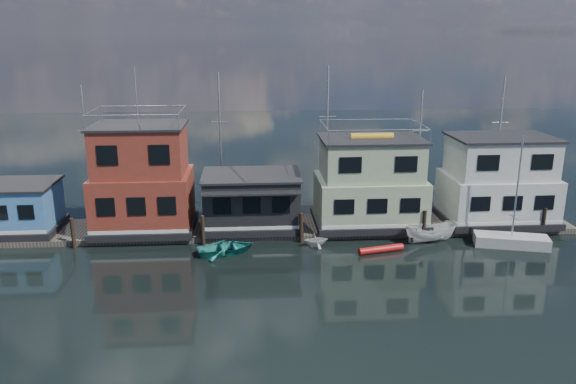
{
  "coord_description": "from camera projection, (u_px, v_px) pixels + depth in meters",
  "views": [
    {
      "loc": [
        -0.58,
        -28.59,
        14.61
      ],
      "look_at": [
        2.26,
        12.0,
        3.0
      ],
      "focal_mm": 35.0,
      "sensor_mm": 36.0,
      "label": 1
    }
  ],
  "objects": [
    {
      "name": "ground",
      "position": [
        263.0,
        303.0,
        31.48
      ],
      "size": [
        160.0,
        160.0,
        0.0
      ],
      "primitive_type": "plane",
      "color": "black",
      "rests_on": "ground"
    },
    {
      "name": "houseboat_green",
      "position": [
        370.0,
        183.0,
        42.59
      ],
      "size": [
        8.4,
        5.9,
        7.03
      ],
      "color": "black",
      "rests_on": "dock"
    },
    {
      "name": "day_sailer",
      "position": [
        511.0,
        240.0,
        39.68
      ],
      "size": [
        5.29,
        2.91,
        7.93
      ],
      "rotation": [
        0.0,
        0.0,
        -0.26
      ],
      "color": "beige",
      "rests_on": "ground"
    },
    {
      "name": "dock",
      "position": [
        259.0,
        228.0,
        42.93
      ],
      "size": [
        48.0,
        5.0,
        0.4
      ],
      "primitive_type": "cube",
      "color": "#595147",
      "rests_on": "ground"
    },
    {
      "name": "motorboat",
      "position": [
        431.0,
        232.0,
        40.31
      ],
      "size": [
        3.98,
        1.76,
        1.5
      ],
      "primitive_type": "imported",
      "rotation": [
        0.0,
        0.0,
        1.65
      ],
      "color": "white",
      "rests_on": "ground"
    },
    {
      "name": "pilings",
      "position": [
        255.0,
        229.0,
        39.98
      ],
      "size": [
        42.28,
        0.28,
        2.2
      ],
      "color": "#2D2116",
      "rests_on": "ground"
    },
    {
      "name": "dinghy_teal",
      "position": [
        226.0,
        248.0,
        38.37
      ],
      "size": [
        4.5,
        3.7,
        0.81
      ],
      "primitive_type": "imported",
      "rotation": [
        0.0,
        0.0,
        1.83
      ],
      "color": "teal",
      "rests_on": "ground"
    },
    {
      "name": "red_kayak",
      "position": [
        381.0,
        249.0,
        38.57
      ],
      "size": [
        3.28,
        1.22,
        0.48
      ],
      "primitive_type": "cylinder",
      "rotation": [
        0.0,
        1.57,
        0.24
      ],
      "color": "red",
      "rests_on": "ground"
    },
    {
      "name": "houseboat_red",
      "position": [
        142.0,
        180.0,
        41.29
      ],
      "size": [
        7.4,
        5.9,
        11.86
      ],
      "color": "black",
      "rests_on": "dock"
    },
    {
      "name": "houseboat_blue",
      "position": [
        13.0,
        208.0,
        41.18
      ],
      "size": [
        6.4,
        4.9,
        3.66
      ],
      "color": "black",
      "rests_on": "dock"
    },
    {
      "name": "dinghy_white",
      "position": [
        316.0,
        240.0,
        39.68
      ],
      "size": [
        2.04,
        1.83,
        0.97
      ],
      "primitive_type": "imported",
      "rotation": [
        0.0,
        0.0,
        1.71
      ],
      "color": "silver",
      "rests_on": "ground"
    },
    {
      "name": "houseboat_dark",
      "position": [
        252.0,
        200.0,
        42.27
      ],
      "size": [
        7.4,
        6.1,
        4.06
      ],
      "color": "black",
      "rests_on": "dock"
    },
    {
      "name": "background_masts",
      "position": [
        312.0,
        143.0,
        47.54
      ],
      "size": [
        36.4,
        0.16,
        12.0
      ],
      "color": "silver",
      "rests_on": "ground"
    },
    {
      "name": "houseboat_white",
      "position": [
        498.0,
        181.0,
        43.26
      ],
      "size": [
        8.4,
        5.9,
        6.66
      ],
      "color": "black",
      "rests_on": "dock"
    }
  ]
}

